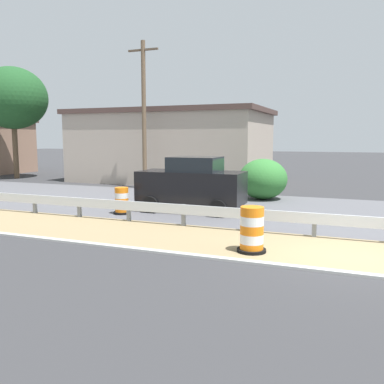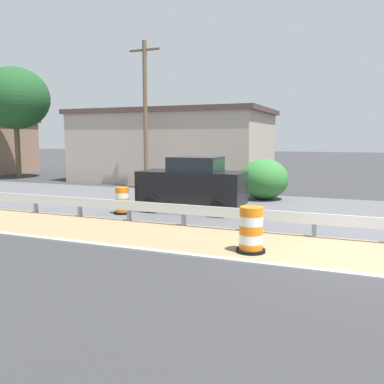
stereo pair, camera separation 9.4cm
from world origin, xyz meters
The scene contains 11 objects.
ground_plane centered at (0.00, 0.00, 0.00)m, with size 160.00×160.00×0.00m, color #333335.
median_dirt_strip centered at (0.43, 0.00, 0.00)m, with size 3.25×120.00×0.01m, color #8E7A56.
far_lane_asphalt centered at (6.13, 0.00, 0.00)m, with size 8.15×120.00×0.00m, color #56565B.
curb_near_edge centered at (-1.30, 0.00, 0.00)m, with size 0.20×120.00×0.11m, color #ADADA8.
traffic_barrel_nearest centered at (-0.37, 2.52, 0.52)m, with size 0.73×0.73×1.15m.
traffic_barrel_close centered at (2.97, 8.33, 0.45)m, with size 0.63×0.63×1.00m.
car_lead_far_lane centered at (4.48, 6.09, 1.06)m, with size 2.08×4.11×2.12m.
roadside_shop_near centered at (14.83, 11.75, 2.33)m, with size 7.16×12.59×4.65m.
utility_pole_near centered at (10.35, 11.34, 4.20)m, with size 0.24×1.80×8.09m.
bush_roadside centered at (8.76, 4.26, 0.94)m, with size 2.24×2.24×1.88m, color #337533.
tree_roadside centered at (12.20, 22.60, 5.56)m, with size 4.71×4.71×7.70m.
Camera 1 is at (-10.33, 0.09, 2.83)m, focal length 38.97 mm.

